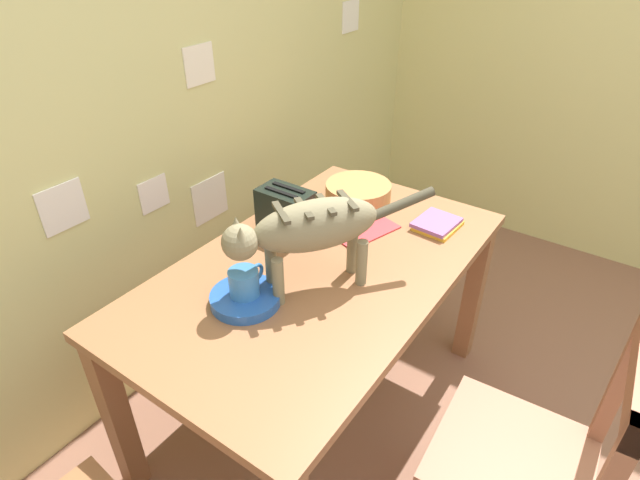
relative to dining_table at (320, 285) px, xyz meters
name	(u,v)px	position (x,y,z in m)	size (l,w,h in m)	color
wall_rear	(126,82)	(-0.09, 0.75, 0.61)	(4.52, 0.11, 2.50)	#D3CE87
dining_table	(320,285)	(0.00, 0.00, 0.00)	(1.39, 0.82, 0.73)	#915D3B
cat	(309,229)	(-0.12, -0.05, 0.31)	(0.58, 0.42, 0.31)	#7E7355
saucer_bowl	(245,298)	(-0.29, 0.07, 0.10)	(0.22, 0.22, 0.03)	#2555AE
coffee_mug	(245,282)	(-0.29, 0.07, 0.16)	(0.13, 0.09, 0.09)	#3879C1
magazine	(356,225)	(0.29, 0.03, 0.09)	(0.25, 0.24, 0.01)	red
book_stack	(437,224)	(0.45, -0.22, 0.10)	(0.18, 0.16, 0.03)	gold
wicker_basket	(358,194)	(0.45, 0.12, 0.13)	(0.27, 0.27, 0.09)	#B37C45
toaster	(286,211)	(0.11, 0.23, 0.17)	(0.12, 0.20, 0.18)	black
wooden_chair_far	(528,461)	(-0.12, -0.79, -0.18)	(0.44, 0.44, 0.94)	#995C41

